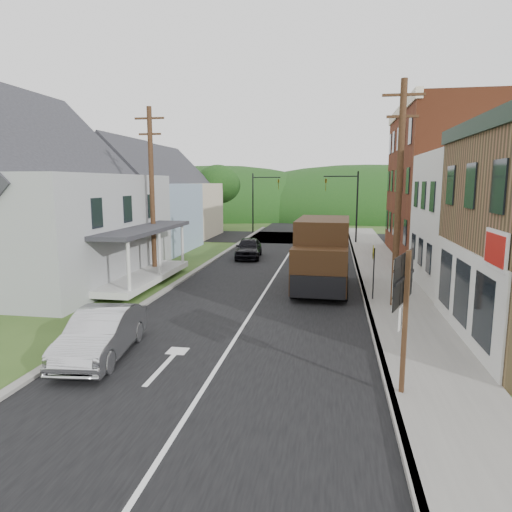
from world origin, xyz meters
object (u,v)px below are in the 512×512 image
at_px(silver_sedan, 102,334).
at_px(warning_sign, 373,265).
at_px(dark_sedan, 249,248).
at_px(delivery_van, 322,254).
at_px(route_sign_cluster, 404,301).

height_order(silver_sedan, warning_sign, warning_sign).
height_order(dark_sedan, warning_sign, warning_sign).
xyz_separation_m(delivery_van, route_sign_cluster, (2.15, -11.04, 0.66)).
bearing_deg(dark_sedan, route_sign_cluster, -74.56).
bearing_deg(delivery_van, route_sign_cluster, -77.22).
bearing_deg(warning_sign, silver_sedan, -128.60).
bearing_deg(route_sign_cluster, delivery_van, 121.20).
distance_m(silver_sedan, warning_sign, 11.43).
height_order(dark_sedan, route_sign_cluster, route_sign_cluster).
height_order(dark_sedan, delivery_van, delivery_van).
xyz_separation_m(dark_sedan, delivery_van, (5.14, -8.34, 1.02)).
xyz_separation_m(dark_sedan, warning_sign, (7.35, -10.47, 0.96)).
bearing_deg(route_sign_cluster, dark_sedan, 130.78).
distance_m(dark_sedan, warning_sign, 12.83).
relative_size(silver_sedan, warning_sign, 1.81).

